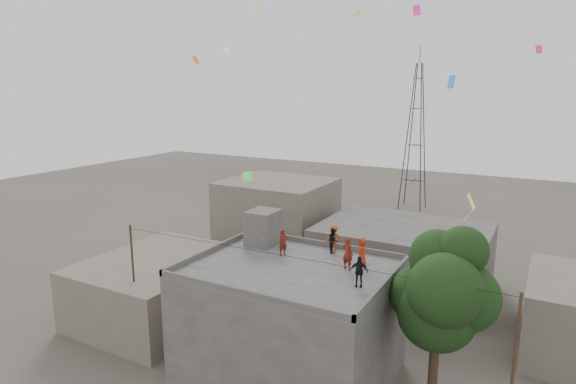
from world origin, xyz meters
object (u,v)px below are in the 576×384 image
at_px(stair_head_box, 263,227).
at_px(person_dark_adult, 359,271).
at_px(tree, 443,293).
at_px(person_red_adult, 348,253).
at_px(transmission_tower, 416,137).

xyz_separation_m(stair_head_box, person_dark_adult, (7.03, -3.13, -0.28)).
bearing_deg(tree, person_dark_adult, -162.29).
height_order(stair_head_box, person_red_adult, stair_head_box).
bearing_deg(stair_head_box, person_red_adult, -13.49).
distance_m(tree, person_red_adult, 4.89).
relative_size(tree, person_dark_adult, 6.35).
height_order(stair_head_box, tree, tree).
bearing_deg(person_dark_adult, transmission_tower, 84.13).
bearing_deg(tree, stair_head_box, 169.26).
bearing_deg(person_red_adult, stair_head_box, 1.01).
height_order(transmission_tower, person_red_adult, transmission_tower).
xyz_separation_m(person_red_adult, person_dark_adult, (1.25, -1.74, -0.11)).
bearing_deg(person_red_adult, person_dark_adult, 140.04).
bearing_deg(stair_head_box, person_dark_adult, -24.01).
relative_size(transmission_tower, person_dark_adult, 13.96).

